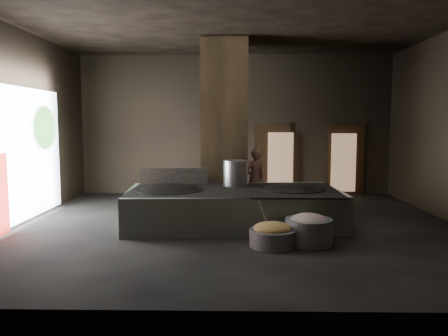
{
  "coord_description": "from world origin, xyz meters",
  "views": [
    {
      "loc": [
        -0.08,
        -9.72,
        2.35
      ],
      "look_at": [
        -0.29,
        0.65,
        1.25
      ],
      "focal_mm": 35.0,
      "sensor_mm": 36.0,
      "label": 1
    }
  ],
  "objects_px": {
    "stock_pot": "(235,173)",
    "veg_basin": "(272,238)",
    "hearth_platform": "(233,207)",
    "wok_left": "(169,193)",
    "cook": "(255,178)",
    "meat_basin": "(309,231)",
    "wok_right": "(293,193)"
  },
  "relations": [
    {
      "from": "stock_pot",
      "to": "veg_basin",
      "type": "relative_size",
      "value": 0.7
    },
    {
      "from": "hearth_platform",
      "to": "stock_pot",
      "type": "height_order",
      "value": "stock_pot"
    },
    {
      "from": "wok_left",
      "to": "cook",
      "type": "xyz_separation_m",
      "value": [
        2.05,
        2.34,
        0.05
      ]
    },
    {
      "from": "wok_left",
      "to": "cook",
      "type": "bearing_deg",
      "value": 48.73
    },
    {
      "from": "wok_left",
      "to": "cook",
      "type": "distance_m",
      "value": 3.11
    },
    {
      "from": "wok_left",
      "to": "meat_basin",
      "type": "relative_size",
      "value": 1.65
    },
    {
      "from": "cook",
      "to": "hearth_platform",
      "type": "bearing_deg",
      "value": 43.31
    },
    {
      "from": "wok_left",
      "to": "stock_pot",
      "type": "height_order",
      "value": "stock_pot"
    },
    {
      "from": "hearth_platform",
      "to": "stock_pot",
      "type": "xyz_separation_m",
      "value": [
        0.05,
        0.55,
        0.72
      ]
    },
    {
      "from": "meat_basin",
      "to": "cook",
      "type": "bearing_deg",
      "value": 102.66
    },
    {
      "from": "wok_right",
      "to": "stock_pot",
      "type": "bearing_deg",
      "value": 158.96
    },
    {
      "from": "stock_pot",
      "to": "meat_basin",
      "type": "xyz_separation_m",
      "value": [
        1.4,
        -2.05,
        -0.88
      ]
    },
    {
      "from": "hearth_platform",
      "to": "veg_basin",
      "type": "height_order",
      "value": "hearth_platform"
    },
    {
      "from": "hearth_platform",
      "to": "veg_basin",
      "type": "relative_size",
      "value": 5.39
    },
    {
      "from": "wok_left",
      "to": "wok_right",
      "type": "height_order",
      "value": "wok_left"
    },
    {
      "from": "hearth_platform",
      "to": "cook",
      "type": "bearing_deg",
      "value": 71.35
    },
    {
      "from": "hearth_platform",
      "to": "wok_right",
      "type": "xyz_separation_m",
      "value": [
        1.35,
        0.05,
        0.34
      ]
    },
    {
      "from": "hearth_platform",
      "to": "wok_left",
      "type": "relative_size",
      "value": 3.17
    },
    {
      "from": "hearth_platform",
      "to": "wok_right",
      "type": "distance_m",
      "value": 1.39
    },
    {
      "from": "wok_left",
      "to": "wok_right",
      "type": "xyz_separation_m",
      "value": [
        2.8,
        0.1,
        0.0
      ]
    },
    {
      "from": "stock_pot",
      "to": "cook",
      "type": "height_order",
      "value": "cook"
    },
    {
      "from": "wok_right",
      "to": "cook",
      "type": "distance_m",
      "value": 2.36
    },
    {
      "from": "hearth_platform",
      "to": "wok_right",
      "type": "bearing_deg",
      "value": -1.76
    },
    {
      "from": "wok_right",
      "to": "veg_basin",
      "type": "relative_size",
      "value": 1.58
    },
    {
      "from": "meat_basin",
      "to": "veg_basin",
      "type": "bearing_deg",
      "value": -166.37
    },
    {
      "from": "wok_left",
      "to": "wok_right",
      "type": "relative_size",
      "value": 1.07
    },
    {
      "from": "wok_right",
      "to": "meat_basin",
      "type": "distance_m",
      "value": 1.63
    },
    {
      "from": "wok_left",
      "to": "wok_right",
      "type": "bearing_deg",
      "value": 2.05
    },
    {
      "from": "wok_right",
      "to": "stock_pot",
      "type": "relative_size",
      "value": 2.25
    },
    {
      "from": "wok_left",
      "to": "cook",
      "type": "height_order",
      "value": "cook"
    },
    {
      "from": "cook",
      "to": "veg_basin",
      "type": "bearing_deg",
      "value": 60.07
    },
    {
      "from": "veg_basin",
      "to": "hearth_platform",
      "type": "bearing_deg",
      "value": 113.94
    }
  ]
}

